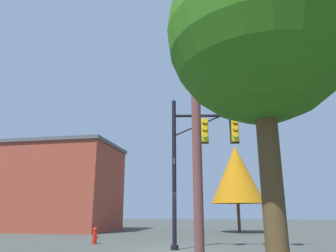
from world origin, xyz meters
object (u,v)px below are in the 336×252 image
object	(u,v)px
tree_far	(259,35)
utility_pole	(196,114)
fire_hydrant	(95,236)
brick_building	(59,187)
tree_mid	(236,174)
signal_pole_assembly	(216,142)

from	to	relation	value
tree_far	utility_pole	bearing A→B (deg)	107.42
utility_pole	fire_hydrant	size ratio (longest dim) A/B	10.40
tree_far	brick_building	world-z (taller)	brick_building
utility_pole	fire_hydrant	world-z (taller)	utility_pole
utility_pole	tree_far	xyz separation A→B (m)	(1.42, -4.51, -0.21)
fire_hydrant	tree_mid	world-z (taller)	tree_mid
tree_far	brick_building	xyz separation A→B (m)	(-15.58, 22.08, -0.46)
utility_pole	brick_building	size ratio (longest dim) A/B	0.85
utility_pole	tree_far	world-z (taller)	utility_pole
signal_pole_assembly	tree_far	xyz separation A→B (m)	(1.07, -10.46, -0.61)
tree_mid	fire_hydrant	bearing A→B (deg)	-125.07
utility_pole	brick_building	bearing A→B (deg)	128.89
tree_mid	brick_building	world-z (taller)	brick_building
signal_pole_assembly	brick_building	distance (m)	18.62
signal_pole_assembly	tree_far	size ratio (longest dim) A/B	1.22
tree_mid	tree_far	size ratio (longest dim) A/B	1.25
signal_pole_assembly	brick_building	bearing A→B (deg)	141.34
utility_pole	tree_mid	world-z (taller)	utility_pole
tree_far	brick_building	distance (m)	27.03
fire_hydrant	brick_building	distance (m)	13.37
signal_pole_assembly	tree_mid	distance (m)	12.51
fire_hydrant	brick_building	bearing A→B (deg)	128.25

